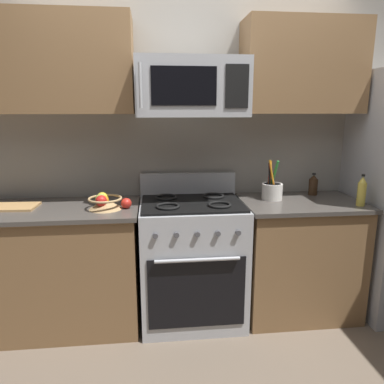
{
  "coord_description": "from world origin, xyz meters",
  "views": [
    {
      "loc": [
        -0.28,
        -1.94,
        1.6
      ],
      "look_at": [
        -0.01,
        0.5,
        1.03
      ],
      "focal_mm": 34.02,
      "sensor_mm": 36.0,
      "label": 1
    }
  ],
  "objects_px": {
    "utensil_crock": "(272,190)",
    "bottle_oil": "(362,191)",
    "cutting_board": "(11,207)",
    "fruit_basket": "(104,202)",
    "apple_loose": "(126,203)",
    "bottle_soy": "(313,185)",
    "microwave": "(191,88)",
    "range_oven": "(192,259)"
  },
  "relations": [
    {
      "from": "utensil_crock",
      "to": "bottle_oil",
      "type": "distance_m",
      "value": 0.63
    },
    {
      "from": "cutting_board",
      "to": "fruit_basket",
      "type": "bearing_deg",
      "value": -8.26
    },
    {
      "from": "apple_loose",
      "to": "cutting_board",
      "type": "bearing_deg",
      "value": 173.09
    },
    {
      "from": "utensil_crock",
      "to": "apple_loose",
      "type": "relative_size",
      "value": 4.16
    },
    {
      "from": "bottle_soy",
      "to": "fruit_basket",
      "type": "bearing_deg",
      "value": -171.22
    },
    {
      "from": "microwave",
      "to": "bottle_soy",
      "type": "bearing_deg",
      "value": 8.81
    },
    {
      "from": "bottle_soy",
      "to": "microwave",
      "type": "bearing_deg",
      "value": -171.19
    },
    {
      "from": "bottle_soy",
      "to": "bottle_oil",
      "type": "distance_m",
      "value": 0.41
    },
    {
      "from": "bottle_soy",
      "to": "bottle_oil",
      "type": "relative_size",
      "value": 0.78
    },
    {
      "from": "fruit_basket",
      "to": "apple_loose",
      "type": "xyz_separation_m",
      "value": [
        0.15,
        -0.0,
        -0.01
      ]
    },
    {
      "from": "range_oven",
      "to": "bottle_soy",
      "type": "height_order",
      "value": "range_oven"
    },
    {
      "from": "microwave",
      "to": "cutting_board",
      "type": "xyz_separation_m",
      "value": [
        -1.28,
        0.0,
        -0.82
      ]
    },
    {
      "from": "fruit_basket",
      "to": "cutting_board",
      "type": "height_order",
      "value": "fruit_basket"
    },
    {
      "from": "utensil_crock",
      "to": "cutting_board",
      "type": "distance_m",
      "value": 1.91
    },
    {
      "from": "bottle_soy",
      "to": "bottle_oil",
      "type": "bearing_deg",
      "value": -61.23
    },
    {
      "from": "fruit_basket",
      "to": "bottle_oil",
      "type": "height_order",
      "value": "bottle_oil"
    },
    {
      "from": "cutting_board",
      "to": "apple_loose",
      "type": "bearing_deg",
      "value": -6.91
    },
    {
      "from": "range_oven",
      "to": "bottle_oil",
      "type": "xyz_separation_m",
      "value": [
        1.21,
        -0.18,
        0.54
      ]
    },
    {
      "from": "microwave",
      "to": "cutting_board",
      "type": "bearing_deg",
      "value": 179.96
    },
    {
      "from": "apple_loose",
      "to": "bottle_oil",
      "type": "height_order",
      "value": "bottle_oil"
    },
    {
      "from": "cutting_board",
      "to": "range_oven",
      "type": "bearing_deg",
      "value": -1.28
    },
    {
      "from": "utensil_crock",
      "to": "apple_loose",
      "type": "distance_m",
      "value": 1.11
    },
    {
      "from": "range_oven",
      "to": "bottle_soy",
      "type": "bearing_deg",
      "value": 10.34
    },
    {
      "from": "microwave",
      "to": "cutting_board",
      "type": "relative_size",
      "value": 2.14
    },
    {
      "from": "apple_loose",
      "to": "bottle_soy",
      "type": "height_order",
      "value": "bottle_soy"
    },
    {
      "from": "utensil_crock",
      "to": "bottle_oil",
      "type": "relative_size",
      "value": 1.35
    },
    {
      "from": "fruit_basket",
      "to": "apple_loose",
      "type": "relative_size",
      "value": 3.17
    },
    {
      "from": "apple_loose",
      "to": "bottle_soy",
      "type": "bearing_deg",
      "value": 9.75
    },
    {
      "from": "microwave",
      "to": "bottle_soy",
      "type": "relative_size",
      "value": 4.28
    },
    {
      "from": "fruit_basket",
      "to": "apple_loose",
      "type": "distance_m",
      "value": 0.15
    },
    {
      "from": "apple_loose",
      "to": "range_oven",
      "type": "bearing_deg",
      "value": 8.47
    },
    {
      "from": "utensil_crock",
      "to": "cutting_board",
      "type": "relative_size",
      "value": 0.86
    },
    {
      "from": "range_oven",
      "to": "bottle_soy",
      "type": "xyz_separation_m",
      "value": [
        1.01,
        0.18,
        0.52
      ]
    },
    {
      "from": "apple_loose",
      "to": "bottle_oil",
      "type": "xyz_separation_m",
      "value": [
        1.68,
        -0.11,
        0.07
      ]
    },
    {
      "from": "bottle_soy",
      "to": "bottle_oil",
      "type": "height_order",
      "value": "bottle_oil"
    },
    {
      "from": "utensil_crock",
      "to": "bottle_soy",
      "type": "height_order",
      "value": "utensil_crock"
    },
    {
      "from": "bottle_soy",
      "to": "bottle_oil",
      "type": "xyz_separation_m",
      "value": [
        0.2,
        -0.36,
        0.02
      ]
    },
    {
      "from": "cutting_board",
      "to": "bottle_oil",
      "type": "xyz_separation_m",
      "value": [
        2.49,
        -0.21,
        0.1
      ]
    },
    {
      "from": "range_oven",
      "to": "fruit_basket",
      "type": "relative_size",
      "value": 4.64
    },
    {
      "from": "bottle_oil",
      "to": "cutting_board",
      "type": "bearing_deg",
      "value": 175.28
    },
    {
      "from": "cutting_board",
      "to": "bottle_oil",
      "type": "relative_size",
      "value": 1.56
    },
    {
      "from": "utensil_crock",
      "to": "fruit_basket",
      "type": "distance_m",
      "value": 1.26
    }
  ]
}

